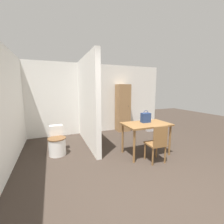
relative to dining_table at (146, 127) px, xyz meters
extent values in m
plane|color=#382D26|center=(-0.68, -1.46, -0.69)|extent=(16.00, 16.00, 0.00)
cube|color=white|center=(-0.68, 2.41, 0.56)|extent=(5.52, 0.12, 2.50)
cube|color=white|center=(-3.00, 0.44, 0.56)|extent=(0.12, 4.81, 2.50)
cube|color=white|center=(-1.18, 1.23, 0.56)|extent=(0.12, 2.23, 2.50)
cube|color=brown|center=(0.00, 0.00, 0.08)|extent=(1.12, 0.69, 0.04)
cylinder|color=brown|center=(-0.50, -0.29, -0.32)|extent=(0.05, 0.05, 0.75)
cylinder|color=brown|center=(0.50, -0.29, -0.32)|extent=(0.05, 0.05, 0.75)
cylinder|color=brown|center=(-0.50, 0.29, -0.32)|extent=(0.05, 0.05, 0.75)
cylinder|color=brown|center=(0.50, 0.29, -0.32)|extent=(0.05, 0.05, 0.75)
cube|color=brown|center=(-0.03, -0.40, -0.28)|extent=(0.40, 0.40, 0.04)
cube|color=brown|center=(-0.04, -0.58, -0.05)|extent=(0.34, 0.05, 0.43)
cylinder|color=brown|center=(-0.18, -0.24, -0.50)|extent=(0.04, 0.04, 0.39)
cylinder|color=brown|center=(0.14, -0.26, -0.50)|extent=(0.04, 0.04, 0.39)
cylinder|color=brown|center=(-0.20, -0.55, -0.50)|extent=(0.04, 0.04, 0.39)
cylinder|color=brown|center=(0.12, -0.57, -0.50)|extent=(0.04, 0.04, 0.39)
cylinder|color=white|center=(-2.06, 0.77, -0.49)|extent=(0.41, 0.41, 0.41)
cylinder|color=brown|center=(-2.06, 0.77, -0.27)|extent=(0.43, 0.43, 0.02)
cube|color=white|center=(-2.06, 1.04, -0.14)|extent=(0.33, 0.18, 0.28)
cube|color=navy|center=(0.04, 0.10, 0.22)|extent=(0.23, 0.14, 0.24)
torus|color=navy|center=(0.04, 0.10, 0.34)|extent=(0.14, 0.01, 0.14)
cube|color=#997047|center=(0.40, 2.12, 0.20)|extent=(0.48, 0.41, 1.78)
sphere|color=black|center=(0.53, 1.90, 0.29)|extent=(0.02, 0.02, 0.02)
cube|color=#BCBCC1|center=(1.33, 1.65, -0.46)|extent=(0.24, 0.17, 0.45)
camera|label=1|loc=(-2.12, -3.00, 0.94)|focal=24.00mm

